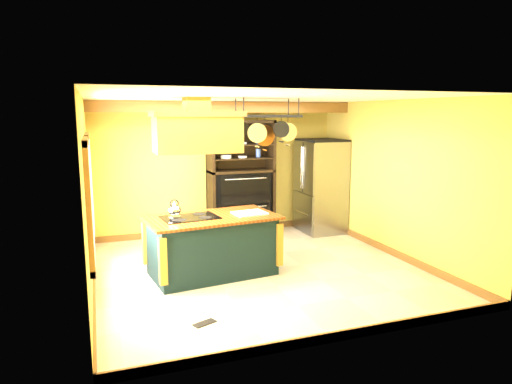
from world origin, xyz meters
TOP-DOWN VIEW (x-y plane):
  - floor at (0.00, 0.00)m, footprint 5.00×5.00m
  - ceiling at (0.00, 0.00)m, footprint 5.00×5.00m
  - wall_back at (0.00, 2.50)m, footprint 5.00×0.02m
  - wall_front at (0.00, -2.50)m, footprint 5.00×0.02m
  - wall_left at (-2.50, 0.00)m, footprint 0.02×5.00m
  - wall_right at (2.50, 0.00)m, footprint 0.02×5.00m
  - ceiling_beam at (0.00, 1.70)m, footprint 5.00×0.15m
  - window_near at (-2.47, -0.80)m, footprint 0.06×1.06m
  - window_far at (-2.47, 0.60)m, footprint 0.06×1.06m
  - kitchen_island at (-0.74, 0.06)m, footprint 2.09×1.33m
  - range_hood at (-0.94, 0.06)m, footprint 1.31×0.74m
  - pot_rack at (0.16, 0.07)m, footprint 1.06×0.49m
  - refrigerator at (2.07, 1.90)m, footprint 0.83×0.98m
  - hutch at (0.41, 2.25)m, footprint 1.33×0.60m
  - floor_register at (-1.25, -1.58)m, footprint 0.30×0.22m

SIDE VIEW (x-z plane):
  - floor at x=0.00m, z-range 0.00..0.00m
  - floor_register at x=-1.25m, z-range 0.00..0.01m
  - kitchen_island at x=-0.74m, z-range -0.09..1.02m
  - hutch at x=0.41m, z-range -0.27..2.07m
  - refrigerator at x=2.07m, z-range -0.02..1.89m
  - wall_back at x=0.00m, z-range 0.00..2.70m
  - wall_front at x=0.00m, z-range 0.00..2.70m
  - wall_left at x=-2.50m, z-range 0.00..2.70m
  - wall_right at x=2.50m, z-range 0.00..2.70m
  - window_near at x=-2.47m, z-range 0.62..2.18m
  - window_far at x=-2.47m, z-range 0.62..2.18m
  - range_hood at x=-0.94m, z-range 1.83..2.63m
  - pot_rack at x=0.16m, z-range 1.95..2.69m
  - ceiling_beam at x=0.00m, z-range 2.49..2.69m
  - ceiling at x=0.00m, z-range 2.70..2.70m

